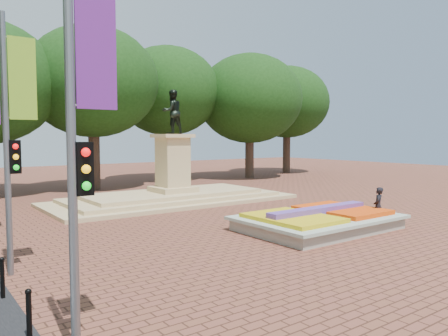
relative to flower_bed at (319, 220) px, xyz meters
name	(u,v)px	position (x,y,z in m)	size (l,w,h in m)	color
ground	(266,224)	(-1.03, 2.00, -0.38)	(90.00, 90.00, 0.00)	brown
flower_bed	(319,220)	(0.00, 0.00, 0.00)	(6.30, 4.30, 0.91)	gray
monument	(173,187)	(-1.03, 10.00, 0.50)	(14.00, 6.00, 6.40)	tan
tree_row_back	(134,99)	(1.31, 20.00, 6.29)	(44.80, 8.80, 10.43)	#33221B
banner_poles	(13,131)	(-11.10, 0.69, 3.50)	(0.88, 11.17, 7.00)	slate
pedestrian	(378,206)	(2.71, -0.91, 0.43)	(0.59, 0.38, 1.61)	black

